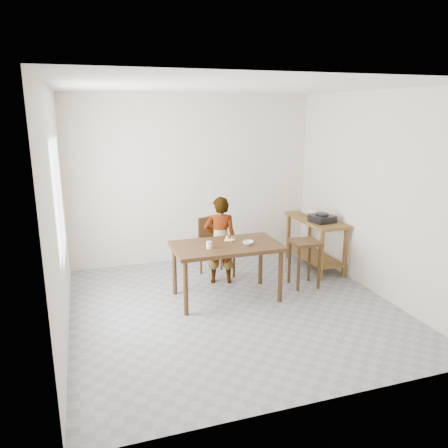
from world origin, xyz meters
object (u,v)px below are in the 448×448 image
object	(u,v)px
prep_counter	(315,243)
dining_table	(226,271)
child	(220,240)
dining_chair	(217,248)
stool	(304,263)

from	to	relation	value
prep_counter	dining_table	bearing A→B (deg)	-157.85
prep_counter	child	world-z (taller)	child
dining_table	dining_chair	world-z (taller)	dining_chair
prep_counter	dining_chair	size ratio (longest dim) A/B	1.35
prep_counter	stool	xyz separation A→B (m)	(-0.54, -0.64, -0.06)
dining_table	stool	xyz separation A→B (m)	(1.18, 0.06, -0.04)
dining_chair	stool	distance (m)	1.31
prep_counter	child	xyz separation A→B (m)	(-1.63, -0.15, 0.24)
child	prep_counter	bearing A→B (deg)	-157.80
child	stool	distance (m)	1.24
dining_table	child	distance (m)	0.62
prep_counter	dining_chair	distance (m)	1.60
dining_chair	child	bearing A→B (deg)	-111.19
prep_counter	stool	size ratio (longest dim) A/B	1.79
dining_table	stool	distance (m)	1.19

